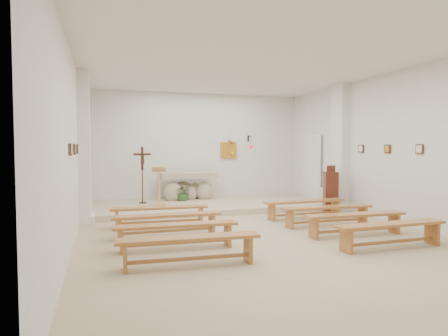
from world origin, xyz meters
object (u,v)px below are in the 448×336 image
object	(u,v)px
bench_right_second	(327,211)
bench_right_third	(355,219)
bench_right_front	(305,205)
donation_pedestal	(331,192)
bench_left_second	(167,220)
crucifix_stand	(142,171)
bench_left_front	(160,212)
bench_right_fourth	(391,229)
lectern	(159,186)
bench_left_third	(176,230)
altar	(188,188)
bench_left_fourth	(189,244)

from	to	relation	value
bench_right_second	bench_right_third	xyz separation A→B (m)	(0.00, -1.02, 0.00)
bench_right_front	bench_right_third	size ratio (longest dim) A/B	1.00
donation_pedestal	bench_left_second	distance (m)	4.93
crucifix_stand	bench_left_front	bearing A→B (deg)	-97.00
bench_right_front	crucifix_stand	bearing A→B (deg)	139.45
bench_right_front	bench_right_second	world-z (taller)	same
bench_right_front	bench_right_second	xyz separation A→B (m)	(0.00, -1.02, 0.00)
crucifix_stand	bench_right_fourth	size ratio (longest dim) A/B	0.76
donation_pedestal	bench_left_second	size ratio (longest dim) A/B	0.60
lectern	bench_left_front	bearing A→B (deg)	-88.22
bench_right_second	bench_right_fourth	size ratio (longest dim) A/B	1.00
crucifix_stand	bench_left_third	size ratio (longest dim) A/B	0.76
altar	bench_left_front	size ratio (longest dim) A/B	0.83
altar	bench_right_fourth	distance (m)	6.77
altar	bench_right_second	distance (m)	4.89
altar	bench_right_second	world-z (taller)	altar
bench_right_front	bench_left_fourth	xyz separation A→B (m)	(-3.57, -3.07, 0.00)
lectern	bench_left_third	distance (m)	4.38
bench_left_third	bench_right_second	bearing A→B (deg)	18.08
altar	bench_right_second	xyz separation A→B (m)	(2.24, -4.34, -0.16)
bench_right_second	bench_left_fourth	distance (m)	4.12
crucifix_stand	donation_pedestal	bearing A→B (deg)	-34.06
altar	crucifix_stand	bearing A→B (deg)	-160.55
bench_left_second	altar	bearing A→B (deg)	72.14
bench_right_second	bench_right_fourth	bearing A→B (deg)	-89.28
altar	donation_pedestal	size ratio (longest dim) A/B	1.39
bench_right_second	lectern	bearing A→B (deg)	135.17
altar	lectern	size ratio (longest dim) A/B	1.61
bench_left_front	bench_left_fourth	bearing A→B (deg)	-87.10
crucifix_stand	bench_right_fourth	xyz separation A→B (m)	(3.67, -5.86, -0.75)
bench_right_second	bench_left_fourth	size ratio (longest dim) A/B	1.00
bench_right_second	bench_left_front	bearing A→B (deg)	164.73
bench_left_front	bench_right_third	size ratio (longest dim) A/B	1.00
bench_left_third	bench_right_third	world-z (taller)	same
bench_right_front	bench_right_fourth	xyz separation A→B (m)	(0.00, -3.07, 0.00)
lectern	bench_right_third	size ratio (longest dim) A/B	0.52
altar	bench_right_third	world-z (taller)	altar
altar	bench_right_fourth	world-z (taller)	altar
bench_left_fourth	lectern	bearing A→B (deg)	89.24
donation_pedestal	bench_right_second	size ratio (longest dim) A/B	0.60
altar	bench_right_third	distance (m)	5.82
lectern	bench_left_second	xyz separation A→B (m)	(-0.31, -3.33, -0.36)
lectern	bench_right_third	world-z (taller)	lectern
crucifix_stand	bench_left_third	xyz separation A→B (m)	(0.10, -4.83, -0.75)
crucifix_stand	donation_pedestal	xyz separation A→B (m)	(4.76, -2.22, -0.53)
bench_left_front	bench_right_second	xyz separation A→B (m)	(3.57, -1.02, 0.00)
donation_pedestal	bench_right_fourth	xyz separation A→B (m)	(-1.08, -3.64, -0.22)
bench_left_third	crucifix_stand	bearing A→B (deg)	93.28
donation_pedestal	bench_left_fourth	xyz separation A→B (m)	(-4.66, -3.64, -0.22)
altar	bench_left_third	bearing A→B (deg)	-104.85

